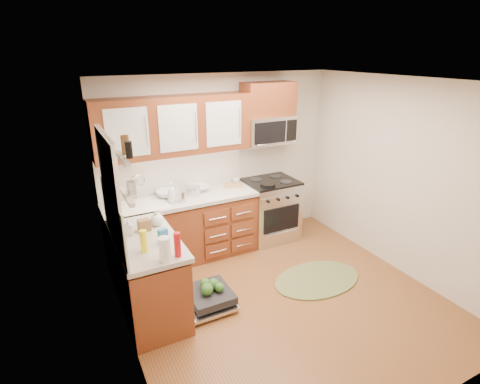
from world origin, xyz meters
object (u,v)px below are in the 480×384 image
sink (144,214)px  rug (317,279)px  upper_cabinets (174,126)px  cutting_board (233,185)px  paper_towel_roll (165,249)px  bowl_b (167,194)px  microwave (268,130)px  range (270,210)px  skillet (268,185)px  stock_pot (193,191)px  bowl_a (199,188)px  dishwasher (206,298)px  cup (236,180)px

sink → rug: 2.40m
upper_cabinets → cutting_board: 1.25m
rug → paper_towel_roll: paper_towel_roll is taller
rug → bowl_b: size_ratio=4.08×
microwave → paper_towel_roll: (-2.06, -1.57, -0.66)m
sink → microwave: bearing=3.9°
microwave → rug: (-0.07, -1.42, -1.69)m
range → cutting_board: (-0.57, 0.12, 0.46)m
range → bowl_b: (-1.56, 0.14, 0.50)m
skillet → stock_pot: stock_pot is taller
paper_towel_roll → bowl_a: (0.97, 1.62, -0.08)m
dishwasher → bowl_a: bearing=70.9°
microwave → cutting_board: bearing=180.0°
sink → stock_pot: bearing=4.1°
dishwasher → microwave: bearing=39.1°
skillet → microwave: bearing=61.2°
range → stock_pot: (-1.23, 0.04, 0.51)m
microwave → stock_pot: (-1.23, -0.08, -0.72)m
dishwasher → sink: bearing=109.2°
sink → skillet: size_ratio=2.84×
microwave → cutting_board: microwave is taller
rug → skillet: skillet is taller
upper_cabinets → skillet: 1.57m
dishwasher → bowl_b: bowl_b is taller
cup → rug: bearing=-74.8°
bowl_b → rug: bearing=-43.8°
bowl_a → bowl_b: 0.48m
dishwasher → bowl_b: (-0.02, 1.27, 0.87)m
cutting_board → bowl_a: (-0.51, 0.05, 0.03)m
stock_pot → paper_towel_roll: 1.71m
microwave → bowl_a: microwave is taller
sink → paper_towel_roll: (-0.13, -1.44, 0.24)m
rug → bowl_b: (-1.50, 1.44, 0.96)m
microwave → cup: microwave is taller
cup → range: bearing=-24.6°
upper_cabinets → paper_towel_roll: (-0.65, -1.59, -0.83)m
range → cutting_board: range is taller
bowl_a → cutting_board: bearing=-5.5°
skillet → sink: bearing=174.4°
rug → microwave: bearing=87.2°
upper_cabinets → cutting_board: size_ratio=7.80×
stock_pot → cutting_board: 0.66m
cup → upper_cabinets: bearing=-175.4°
range → bowl_b: 1.65m
microwave → range: bearing=-90.0°
range → bowl_a: size_ratio=3.25×
rug → upper_cabinets: bearing=132.8°
cutting_board → cup: size_ratio=2.31×
range → microwave: bearing=90.0°
cutting_board → paper_towel_roll: paper_towel_roll is taller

